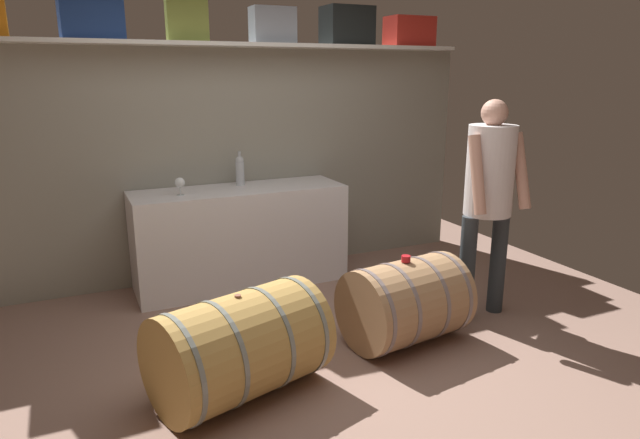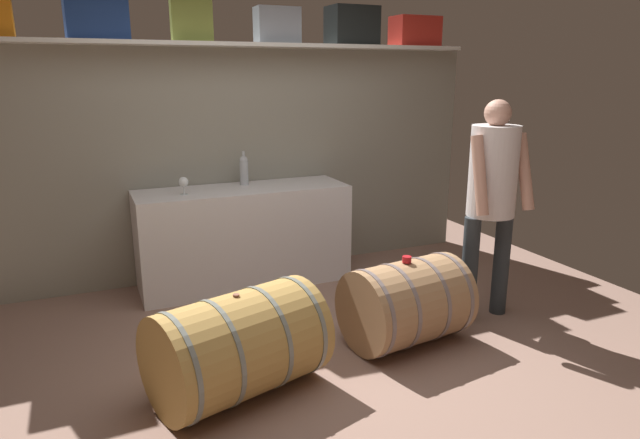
# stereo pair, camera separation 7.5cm
# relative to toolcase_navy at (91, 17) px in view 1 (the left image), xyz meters

# --- Properties ---
(ground_plane) EXTENTS (5.81, 7.30, 0.02)m
(ground_plane) POSITION_rel_toolcase_navy_xyz_m (1.03, -1.39, -2.19)
(ground_plane) COLOR #8E6D5E
(back_wall_panel) EXTENTS (4.61, 0.10, 1.99)m
(back_wall_panel) POSITION_rel_toolcase_navy_xyz_m (1.03, 0.15, -1.18)
(back_wall_panel) COLOR gray
(back_wall_panel) RESTS_ON ground
(high_shelf_board) EXTENTS (4.24, 0.40, 0.03)m
(high_shelf_board) POSITION_rel_toolcase_navy_xyz_m (1.03, 0.00, -0.17)
(high_shelf_board) COLOR silver
(high_shelf_board) RESTS_ON back_wall_panel
(toolcase_navy) EXTENTS (0.45, 0.32, 0.31)m
(toolcase_navy) POSITION_rel_toolcase_navy_xyz_m (0.00, 0.00, 0.00)
(toolcase_navy) COLOR navy
(toolcase_navy) RESTS_ON high_shelf_board
(toolcase_olive) EXTENTS (0.33, 0.22, 0.34)m
(toolcase_olive) POSITION_rel_toolcase_navy_xyz_m (0.70, 0.00, 0.01)
(toolcase_olive) COLOR olive
(toolcase_olive) RESTS_ON high_shelf_board
(toolcase_grey) EXTENTS (0.37, 0.20, 0.29)m
(toolcase_grey) POSITION_rel_toolcase_navy_xyz_m (1.42, 0.00, -0.01)
(toolcase_grey) COLOR gray
(toolcase_grey) RESTS_ON high_shelf_board
(toolcase_black) EXTENTS (0.42, 0.30, 0.33)m
(toolcase_black) POSITION_rel_toolcase_navy_xyz_m (2.12, 0.00, 0.01)
(toolcase_black) COLOR black
(toolcase_black) RESTS_ON high_shelf_board
(toolcase_red) EXTENTS (0.43, 0.26, 0.27)m
(toolcase_red) POSITION_rel_toolcase_navy_xyz_m (2.77, 0.00, -0.02)
(toolcase_red) COLOR red
(toolcase_red) RESTS_ON high_shelf_board
(work_cabinet) EXTENTS (1.77, 0.57, 0.84)m
(work_cabinet) POSITION_rel_toolcase_navy_xyz_m (1.01, -0.20, -1.75)
(work_cabinet) COLOR white
(work_cabinet) RESTS_ON ground
(wine_bottle_clear) EXTENTS (0.07, 0.07, 0.29)m
(wine_bottle_clear) POSITION_rel_toolcase_navy_xyz_m (1.07, -0.07, -1.20)
(wine_bottle_clear) COLOR #B4BCC3
(wine_bottle_clear) RESTS_ON work_cabinet
(wine_glass) EXTENTS (0.08, 0.08, 0.14)m
(wine_glass) POSITION_rel_toolcase_navy_xyz_m (0.52, -0.27, -1.23)
(wine_glass) COLOR white
(wine_glass) RESTS_ON work_cabinet
(wine_barrel_near) EXTENTS (0.85, 0.67, 0.58)m
(wine_barrel_near) POSITION_rel_toolcase_navy_xyz_m (1.70, -1.71, -1.89)
(wine_barrel_near) COLOR #A17850
(wine_barrel_near) RESTS_ON ground
(wine_barrel_far) EXTENTS (1.07, 0.84, 0.61)m
(wine_barrel_far) POSITION_rel_toolcase_navy_xyz_m (0.50, -1.87, -1.88)
(wine_barrel_far) COLOR #AC8442
(wine_barrel_far) RESTS_ON ground
(tasting_cup) EXTENTS (0.06, 0.06, 0.04)m
(tasting_cup) POSITION_rel_toolcase_navy_xyz_m (1.69, -1.71, -1.58)
(tasting_cup) COLOR red
(tasting_cup) RESTS_ON wine_barrel_near
(winemaker_pouring) EXTENTS (0.47, 0.38, 1.61)m
(winemaker_pouring) POSITION_rel_toolcase_navy_xyz_m (2.47, -1.58, -1.19)
(winemaker_pouring) COLOR #2C3236
(winemaker_pouring) RESTS_ON ground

